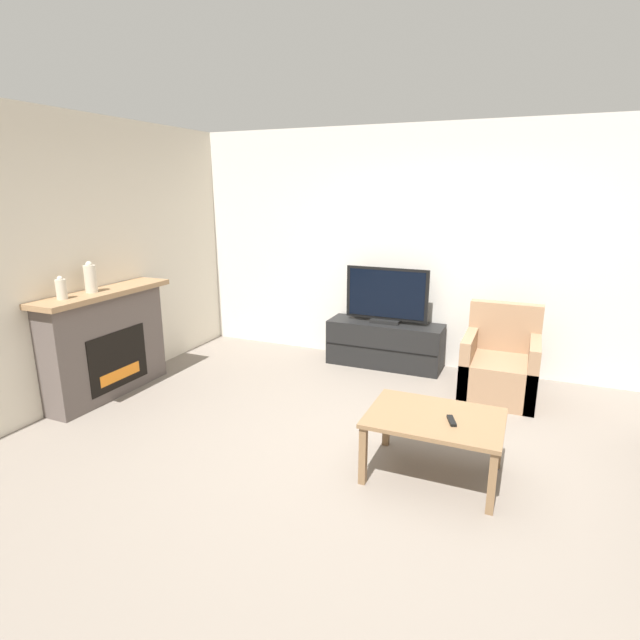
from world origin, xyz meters
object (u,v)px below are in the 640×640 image
at_px(tv_stand, 385,344).
at_px(tv, 386,297).
at_px(mantel_vase_centre_left, 90,278).
at_px(remote, 452,421).
at_px(mantel_vase_left, 61,289).
at_px(armchair, 500,368).
at_px(coffee_table, 435,424).
at_px(fireplace, 106,342).

xyz_separation_m(tv_stand, tv, (0.00, -0.00, 0.56)).
xyz_separation_m(mantel_vase_centre_left, remote, (3.38, -0.15, -0.73)).
xyz_separation_m(mantel_vase_centre_left, tv, (2.29, 2.01, -0.39)).
distance_m(mantel_vase_left, remote, 3.45).
bearing_deg(tv_stand, mantel_vase_centre_left, -138.79).
height_order(tv, armchair, tv).
distance_m(tv, remote, 2.43).
height_order(tv, remote, tv).
bearing_deg(coffee_table, remote, -21.74).
relative_size(mantel_vase_left, remote, 1.34).
relative_size(armchair, coffee_table, 0.96).
distance_m(mantel_vase_left, tv, 3.29).
relative_size(tv, coffee_table, 1.02).
xyz_separation_m(armchair, coffee_table, (-0.33, -1.72, 0.12)).
bearing_deg(tv_stand, mantel_vase_left, -134.49).
xyz_separation_m(mantel_vase_left, remote, (3.38, 0.18, -0.69)).
bearing_deg(tv, tv_stand, 90.00).
relative_size(fireplace, remote, 9.37).
relative_size(mantel_vase_centre_left, remote, 1.90).
bearing_deg(fireplace, coffee_table, -3.64).
bearing_deg(armchair, coffee_table, -100.86).
relative_size(fireplace, coffee_table, 1.55).
xyz_separation_m(tv, armchair, (1.29, -0.39, -0.53)).
bearing_deg(coffee_table, armchair, 79.14).
xyz_separation_m(tv, remote, (1.08, -2.15, -0.34)).
bearing_deg(fireplace, tv, 39.40).
relative_size(mantel_vase_left, coffee_table, 0.22).
bearing_deg(tv, armchair, -16.79).
distance_m(mantel_vase_left, mantel_vase_centre_left, 0.33).
bearing_deg(tv_stand, armchair, -16.88).
distance_m(fireplace, armchair, 3.91).
height_order(fireplace, armchair, fireplace).
xyz_separation_m(mantel_vase_left, tv_stand, (2.29, 2.33, -0.91)).
distance_m(tv_stand, armchair, 1.35).
height_order(tv_stand, tv, tv).
bearing_deg(remote, mantel_vase_left, 162.81).
bearing_deg(mantel_vase_left, coffee_table, 3.98).
xyz_separation_m(mantel_vase_centre_left, armchair, (3.58, 1.62, -0.92)).
relative_size(fireplace, mantel_vase_centre_left, 4.94).
bearing_deg(tv, fireplace, -140.60).
relative_size(coffee_table, remote, 6.06).
distance_m(tv_stand, coffee_table, 2.32).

